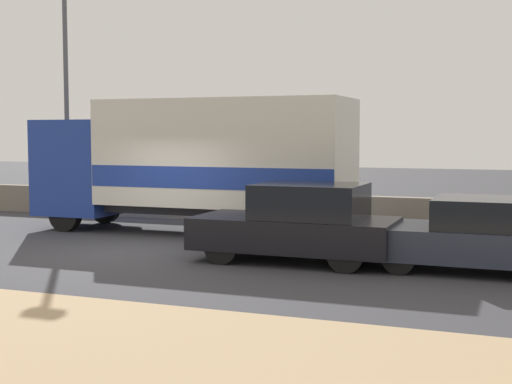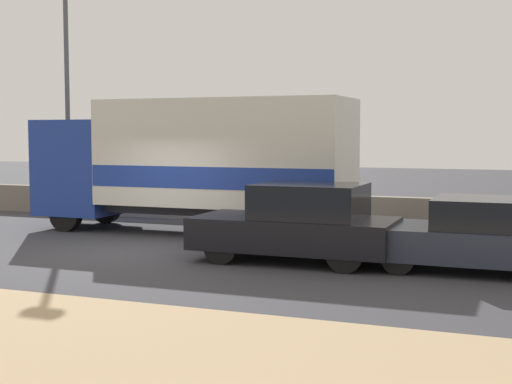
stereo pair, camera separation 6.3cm
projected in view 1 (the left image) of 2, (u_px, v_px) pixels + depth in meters
name	position (u px, v px, depth m)	size (l,w,h in m)	color
ground_plane	(137.00, 251.00, 15.54)	(80.00, 80.00, 0.00)	#38383D
stone_wall_backdrop	(237.00, 207.00, 20.79)	(60.00, 0.35, 0.86)	gray
street_lamp	(66.00, 85.00, 21.41)	(0.56, 0.28, 6.96)	#4C4C51
box_truck	(197.00, 161.00, 18.23)	(8.35, 2.43, 3.41)	navy
car_hatchback	(300.00, 223.00, 14.20)	(4.01, 1.87, 1.57)	black
car_sedan_second	(480.00, 235.00, 13.19)	(4.07, 1.90, 1.37)	#282D3D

